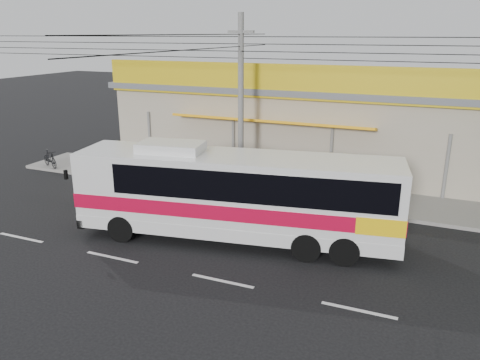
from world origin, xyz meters
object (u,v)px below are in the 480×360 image
at_px(coach_bus, 241,191).
at_px(motorbike_red, 141,161).
at_px(motorbike_dark, 50,159).
at_px(utility_pole, 241,46).

distance_m(coach_bus, motorbike_red, 10.14).
distance_m(motorbike_dark, utility_pole, 12.33).
distance_m(coach_bus, motorbike_dark, 13.65).
bearing_deg(coach_bus, motorbike_dark, 152.26).
bearing_deg(motorbike_red, utility_pole, -100.33).
height_order(motorbike_red, motorbike_dark, motorbike_dark).
bearing_deg(motorbike_dark, utility_pole, -62.55).
relative_size(motorbike_dark, utility_pole, 0.05).
relative_size(coach_bus, motorbike_dark, 7.27).
height_order(motorbike_red, utility_pole, utility_pole).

